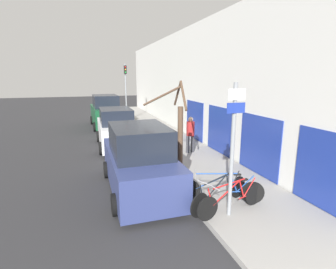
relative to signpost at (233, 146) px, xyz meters
name	(u,v)px	position (x,y,z in m)	size (l,w,h in m)	color
ground_plane	(125,154)	(-1.68, 6.85, -1.99)	(80.00, 80.00, 0.00)	#28282B
sidewalk_curb	(161,136)	(0.92, 9.65, -1.92)	(3.20, 32.00, 0.15)	gray
building_facade	(188,84)	(2.67, 9.57, 1.23)	(0.23, 32.00, 6.50)	silver
signpost	(233,146)	(0.00, 0.00, 0.00)	(0.48, 0.12, 3.39)	gray
bicycle_0	(232,199)	(0.13, 0.09, -1.46)	(2.22, 0.63, 0.88)	black
bicycle_1	(220,193)	(-0.01, 0.46, -1.45)	(2.16, 0.98, 0.90)	black
bicycle_2	(220,190)	(0.11, 0.68, -1.45)	(2.26, 0.98, 0.90)	black
parked_car_0	(139,162)	(-1.85, 2.50, -1.01)	(2.09, 4.59, 2.18)	navy
parked_car_1	(116,129)	(-1.90, 8.30, -1.05)	(1.97, 4.31, 2.06)	silver
parked_car_2	(106,112)	(-1.96, 14.25, -0.91)	(2.20, 4.83, 2.37)	#144728
pedestrian_near	(190,132)	(1.23, 5.64, -0.86)	(0.43, 0.38, 1.69)	#333338
street_tree	(179,133)	(-0.31, 3.03, -0.25)	(1.22, 1.99, 3.39)	#4C3828
traffic_light	(126,85)	(-0.19, 15.84, 1.04)	(0.20, 0.30, 4.50)	gray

